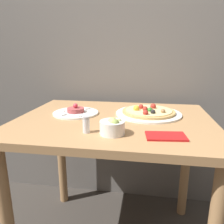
# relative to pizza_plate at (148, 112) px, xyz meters

# --- Properties ---
(back_wall) EXTENTS (8.00, 0.05, 2.60)m
(back_wall) POSITION_rel_pizza_plate_xyz_m (-0.18, 0.41, 0.49)
(back_wall) COLOR slate
(back_wall) RESTS_ON ground_plane
(dining_table) EXTENTS (1.02, 0.78, 0.80)m
(dining_table) POSITION_rel_pizza_plate_xyz_m (-0.18, -0.10, -0.14)
(dining_table) COLOR #AD7F51
(dining_table) RESTS_ON ground_plane
(pizza_plate) EXTENTS (0.36, 0.36, 0.05)m
(pizza_plate) POSITION_rel_pizza_plate_xyz_m (0.00, 0.00, 0.00)
(pizza_plate) COLOR white
(pizza_plate) RESTS_ON dining_table
(tartare_plate) EXTENTS (0.25, 0.25, 0.06)m
(tartare_plate) POSITION_rel_pizza_plate_xyz_m (-0.40, -0.05, -0.00)
(tartare_plate) COLOR white
(tartare_plate) RESTS_ON dining_table
(small_bowl) EXTENTS (0.11, 0.11, 0.07)m
(small_bowl) POSITION_rel_pizza_plate_xyz_m (-0.15, -0.33, 0.02)
(small_bowl) COLOR white
(small_bowl) RESTS_ON dining_table
(napkin) EXTENTS (0.17, 0.11, 0.01)m
(napkin) POSITION_rel_pizza_plate_xyz_m (0.07, -0.33, -0.01)
(napkin) COLOR red
(napkin) RESTS_ON dining_table
(salt_shaker) EXTENTS (0.03, 0.03, 0.07)m
(salt_shaker) POSITION_rel_pizza_plate_xyz_m (-0.26, -0.33, 0.02)
(salt_shaker) COLOR silver
(salt_shaker) RESTS_ON dining_table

